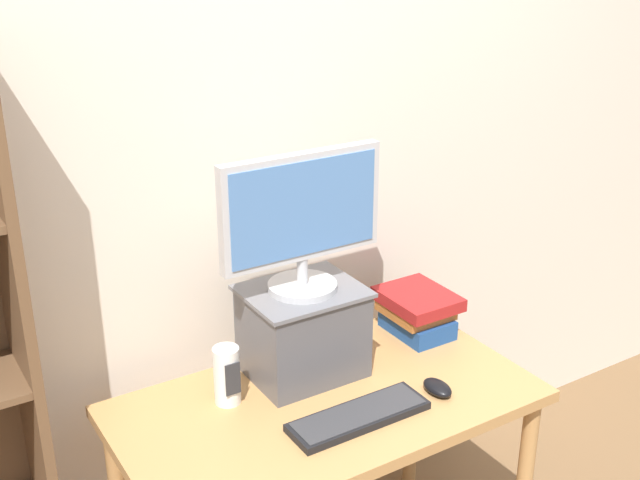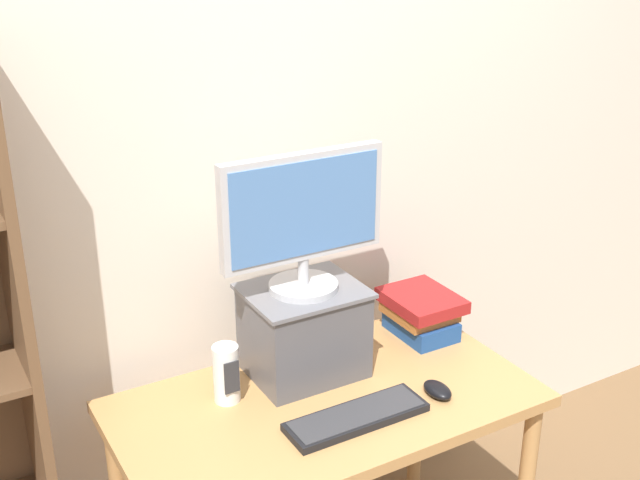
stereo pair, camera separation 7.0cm
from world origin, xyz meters
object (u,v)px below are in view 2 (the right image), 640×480
riser_box (304,329)px  desk_speaker (226,374)px  computer_monitor (303,217)px  keyboard (357,417)px  book_stack (421,313)px  computer_mouse (437,390)px  desk (326,424)px

riser_box → desk_speaker: (-0.27, -0.03, -0.06)m
computer_monitor → keyboard: (0.00, -0.30, -0.49)m
keyboard → desk_speaker: desk_speaker is taller
riser_box → book_stack: riser_box is taller
computer_mouse → desk_speaker: 0.61m
book_stack → desk_speaker: desk_speaker is taller
keyboard → desk_speaker: (-0.27, 0.27, 0.07)m
book_stack → desk_speaker: 0.72m
book_stack → desk_speaker: bearing=-176.4°
riser_box → computer_monitor: computer_monitor is taller
book_stack → desk: bearing=-159.1°
desk → riser_box: size_ratio=3.51×
desk → computer_mouse: (0.29, -0.15, 0.11)m
riser_box → computer_mouse: bearing=-48.8°
computer_mouse → book_stack: size_ratio=0.42×
riser_box → computer_monitor: bearing=-90.0°
computer_mouse → book_stack: bearing=61.2°
desk_speaker → book_stack: bearing=3.6°
riser_box → desk_speaker: 0.27m
keyboard → book_stack: 0.55m
book_stack → computer_mouse: bearing=-118.8°
book_stack → computer_monitor: bearing=-177.7°
keyboard → desk_speaker: 0.39m
computer_mouse → desk_speaker: bearing=152.3°
desk → computer_mouse: size_ratio=11.59×
desk → computer_mouse: computer_mouse is taller
desk → computer_monitor: computer_monitor is taller
keyboard → computer_mouse: size_ratio=3.91×
desk → riser_box: (0.02, 0.16, 0.23)m
riser_box → book_stack: size_ratio=1.37×
keyboard → computer_mouse: computer_mouse is taller
desk → keyboard: bearing=-82.1°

